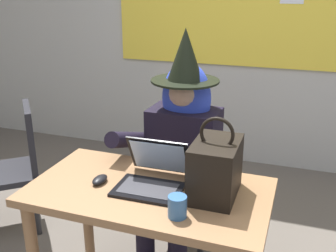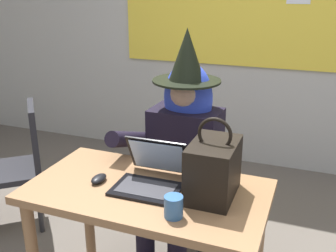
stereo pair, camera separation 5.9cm
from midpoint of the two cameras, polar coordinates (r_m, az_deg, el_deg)
wall_back_bulletin at (r=3.72m, az=12.50°, el=15.11°), size 6.19×2.31×2.75m
desk_main at (r=1.98m, az=-2.13°, el=-11.86°), size 1.15×0.64×0.75m
chair_at_desk at (r=2.60m, az=3.56°, el=-7.03°), size 0.42×0.42×0.89m
person_costumed at (r=2.37m, az=2.75°, el=-2.07°), size 0.61×0.67×1.43m
laptop at (r=1.92m, az=-1.56°, el=-7.14°), size 0.32×0.33×0.21m
computer_mouse at (r=1.99m, az=-9.06°, el=-7.48°), size 0.06×0.11×0.03m
handbag at (r=1.81m, az=7.45°, el=-6.10°), size 0.20×0.30×0.38m
coffee_mug at (r=1.68m, az=1.82°, el=-11.50°), size 0.08×0.08×0.09m
chair_spare_by_window at (r=2.97m, az=-19.86°, el=-4.62°), size 0.59×0.59×0.89m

